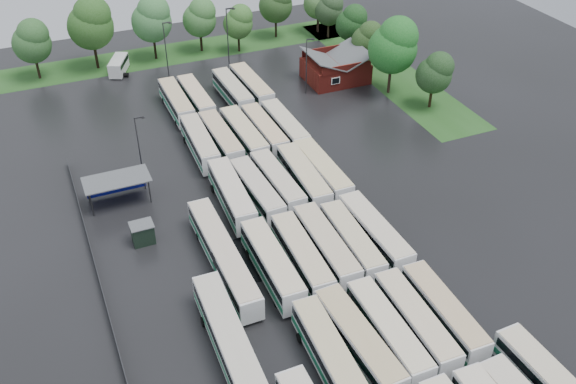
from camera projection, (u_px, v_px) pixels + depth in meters
name	position (u px, v px, depth m)	size (l,w,h in m)	color
ground	(314.00, 272.00, 71.27)	(160.00, 160.00, 0.00)	black
brick_building	(335.00, 70.00, 109.87)	(10.07, 8.60, 5.39)	maroon
wash_shed	(116.00, 181.00, 80.52)	(8.20, 4.20, 3.58)	#2D2D30
utility_hut	(143.00, 233.00, 74.76)	(2.70, 2.20, 2.62)	black
grass_strip_north	(178.00, 53.00, 120.41)	(80.00, 10.00, 0.01)	#204C19
grass_strip_east	(385.00, 70.00, 114.17)	(10.00, 50.00, 0.01)	#204C19
west_fence	(98.00, 276.00, 69.82)	(0.10, 50.00, 1.20)	#2D2D30
bus_r1c0	(329.00, 355.00, 59.31)	(3.20, 12.75, 3.52)	silver
bus_r1c1	(358.00, 342.00, 60.45)	(3.27, 13.17, 3.64)	silver
bus_r1c2	(388.00, 332.00, 61.52)	(2.85, 12.73, 3.53)	silver
bus_r1c3	(415.00, 322.00, 62.62)	(3.02, 12.68, 3.51)	silver
bus_r1c4	(443.00, 312.00, 63.73)	(2.92, 12.44, 3.45)	silver
bus_r2c0	(272.00, 264.00, 69.35)	(2.95, 13.12, 3.64)	silver
bus_r2c1	(302.00, 256.00, 70.48)	(3.18, 12.84, 3.55)	silver
bus_r2c2	(326.00, 247.00, 71.71)	(3.11, 13.10, 3.63)	silver
bus_r2c3	(352.00, 242.00, 72.54)	(3.09, 12.49, 3.45)	silver
bus_r2c4	(374.00, 233.00, 73.71)	(2.96, 13.01, 3.61)	silver
bus_r3c0	(232.00, 195.00, 79.80)	(3.39, 13.21, 3.65)	silver
bus_r3c1	(257.00, 191.00, 80.62)	(3.10, 12.54, 3.47)	silver
bus_r3c2	(278.00, 183.00, 82.10)	(2.94, 12.45, 3.45)	silver
bus_r3c3	(303.00, 178.00, 82.91)	(3.28, 13.08, 3.61)	silver
bus_r3c4	(322.00, 172.00, 84.07)	(2.83, 13.01, 3.62)	silver
bus_r4c0	(200.00, 143.00, 90.09)	(3.06, 12.64, 3.50)	silver
bus_r4c1	(221.00, 139.00, 90.97)	(2.82, 12.68, 3.52)	silver
bus_r4c2	(244.00, 135.00, 91.80)	(3.00, 12.96, 3.59)	silver
bus_r4c3	(264.00, 131.00, 92.84)	(2.80, 12.49, 3.47)	silver
bus_r4c4	(285.00, 127.00, 93.87)	(2.76, 12.55, 3.49)	silver
bus_r5c0	(176.00, 102.00, 100.15)	(2.69, 12.54, 3.49)	silver
bus_r5c1	(196.00, 98.00, 101.21)	(2.81, 12.42, 3.45)	silver
bus_r5c3	(233.00, 91.00, 103.15)	(2.94, 12.61, 3.50)	silver
bus_r5c4	(252.00, 87.00, 104.36)	(3.13, 13.07, 3.62)	silver
artic_bus_west_b	(223.00, 256.00, 70.56)	(2.66, 18.61, 3.45)	silver
artic_bus_west_c	(235.00, 353.00, 59.34)	(3.24, 19.61, 3.63)	silver
minibus	(119.00, 65.00, 112.46)	(4.54, 6.45, 2.65)	silver
tree_north_0	(32.00, 41.00, 107.51)	(6.47, 6.47, 10.71)	black
tree_north_1	(91.00, 23.00, 110.04)	(7.91, 7.91, 13.11)	black
tree_north_2	(152.00, 18.00, 113.80)	(7.19, 7.19, 11.91)	black
tree_north_3	(200.00, 17.00, 117.35)	(6.17, 6.17, 10.23)	black
tree_north_4	(239.00, 21.00, 117.71)	(5.46, 5.46, 9.04)	black
tree_north_5	(277.00, 3.00, 122.73)	(6.49, 6.49, 10.75)	black
tree_north_6	(320.00, 1.00, 125.24)	(5.95, 5.95, 9.85)	black
tree_east_0	(436.00, 72.00, 99.40)	(5.66, 5.66, 9.38)	black
tree_east_1	(394.00, 45.00, 102.14)	(7.92, 7.92, 13.12)	#2E2017
tree_east_2	(368.00, 39.00, 111.22)	(5.37, 5.36, 8.88)	black
tree_east_3	(352.00, 22.00, 116.65)	(5.68, 5.68, 9.41)	black
tree_east_4	(330.00, 9.00, 123.22)	(5.39, 5.39, 8.93)	#2E2418
lamp_post_ne	(307.00, 62.00, 103.65)	(1.46, 0.28, 9.48)	#2D2D30
lamp_post_nw	(139.00, 144.00, 83.21)	(1.43, 0.28, 9.30)	#2D2D30
lamp_post_back_w	(166.00, 47.00, 108.09)	(1.55, 0.30, 10.05)	#2D2D30
lamp_post_back_e	(228.00, 34.00, 111.35)	(1.68, 0.33, 10.90)	#2D2D30
puddle_2	(254.00, 257.00, 73.24)	(8.23, 8.23, 0.01)	black
puddle_3	(371.00, 288.00, 69.16)	(3.51, 3.51, 0.01)	black
puddle_4	(532.00, 361.00, 61.09)	(3.46, 3.46, 0.01)	black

